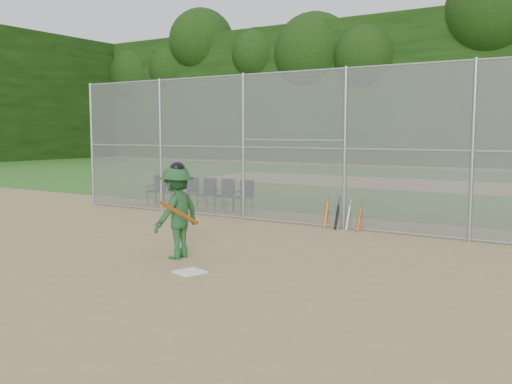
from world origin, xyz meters
The scene contains 14 objects.
ground centered at (0.00, 0.00, 0.00)m, with size 100.00×100.00×0.00m, color tan.
grass_strip centered at (0.00, 18.00, 0.01)m, with size 100.00×100.00×0.00m, color #2E6B20.
dirt_patch_far centered at (0.00, 18.00, 0.01)m, with size 24.00×24.00×0.00m, color tan.
backstop_fence centered at (0.00, 5.00, 2.07)m, with size 16.09×0.09×4.00m.
treeline centered at (0.00, 20.00, 5.50)m, with size 81.00×60.00×11.00m.
home_plate centered at (0.55, -0.49, 0.01)m, with size 0.46×0.46×0.02m, color white.
batter_at_plate centered at (-0.39, 0.29, 0.90)m, with size 0.94×1.33×1.85m.
spare_bats centered at (1.00, 4.96, 0.41)m, with size 0.96×0.39×0.83m.
chair_0 centered at (-6.34, 6.22, 0.48)m, with size 0.54×0.52×0.96m, color #0E1733, non-canonical shape.
chair_1 centered at (-5.64, 6.22, 0.48)m, with size 0.54×0.52×0.96m, color #0E1733, non-canonical shape.
chair_2 centered at (-4.94, 6.22, 0.48)m, with size 0.54×0.52×0.96m, color #0E1733, non-canonical shape.
chair_3 centered at (-4.23, 6.22, 0.48)m, with size 0.54×0.52×0.96m, color #0E1733, non-canonical shape.
chair_4 centered at (-3.53, 6.22, 0.48)m, with size 0.54×0.52×0.96m, color #0E1733, non-canonical shape.
chair_5 centered at (-2.82, 6.22, 0.48)m, with size 0.54×0.52×0.96m, color #0E1733, non-canonical shape.
Camera 1 is at (6.67, -8.01, 2.41)m, focal length 40.00 mm.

